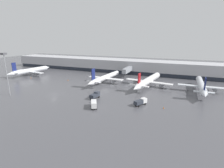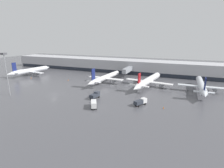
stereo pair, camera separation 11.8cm
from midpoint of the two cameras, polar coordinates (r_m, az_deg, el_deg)
The scene contains 14 objects.
ground_plane at distance 82.16m, azimuth -18.63°, elevation -3.26°, with size 320.00×320.00×0.00m, color #4C4C51.
terminal_building at distance 132.85m, azimuth -1.30°, elevation 6.26°, with size 160.00×30.51×9.00m.
parked_jet_0 at distance 90.14m, azimuth 27.06°, elevation -0.41°, with size 20.14×35.48×9.45m.
parked_jet_1 at distance 128.61m, azimuth -25.23°, elevation 3.95°, with size 23.39×32.10×9.82m.
parked_jet_2 at distance 92.58m, azimuth 11.74°, elevation 1.08°, with size 24.83×38.14×9.01m.
parked_jet_3 at distance 97.02m, azimuth -2.22°, elevation 2.15°, with size 20.78×35.04×9.89m.
service_truck_0 at distance 66.34m, azimuth 9.31°, elevation -5.69°, with size 4.33×5.63×2.42m.
service_truck_1 at distance 63.28m, azimuth -6.00°, elevation -6.45°, with size 4.03×5.24×2.60m.
service_truck_2 at distance 72.93m, azimuth -5.61°, elevation -3.60°, with size 2.70×5.28×2.58m.
traffic_cone_1 at distance 105.91m, azimuth -14.20°, elevation 1.29°, with size 0.46×0.46×0.78m.
traffic_cone_2 at distance 119.86m, azimuth -24.97°, elevation 1.86°, with size 0.43×0.43×0.62m.
traffic_cone_3 at distance 65.43m, azimuth 16.46°, elevation -7.38°, with size 0.37×0.37×0.80m.
traffic_cone_4 at distance 102.44m, azimuth 10.58°, elevation 1.04°, with size 0.42×0.42×0.77m.
apron_light_mast_1 at distance 85.77m, azimuth -31.62°, elevation 6.05°, with size 1.80×1.80×18.49m.
Camera 1 is at (51.87, -58.76, 24.60)m, focal length 28.00 mm.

